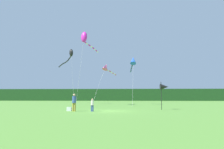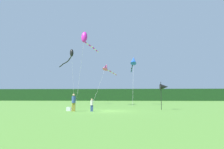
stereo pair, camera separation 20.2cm
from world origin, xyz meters
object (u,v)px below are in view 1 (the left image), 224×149
cooler_box (69,109)px  kite_rainbow (106,68)px  kite_blue (133,61)px  kite_magenta (85,38)px  person_child (92,104)px  person_adult (74,101)px  kite_black (70,55)px  banner_flag_pole (164,87)px

cooler_box → kite_rainbow: bearing=78.5°
kite_blue → kite_magenta: (-7.76, -3.72, 3.13)m
person_child → kite_blue: kite_blue is taller
kite_rainbow → kite_blue: 4.76m
kite_blue → person_child: bearing=-108.9°
person_adult → kite_blue: bearing=64.9°
kite_rainbow → person_adult: bearing=-98.7°
kite_black → kite_blue: bearing=-11.1°
banner_flag_pole → kite_blue: kite_blue is taller
person_adult → kite_black: bearing=106.9°
kite_blue → banner_flag_pole: bearing=-76.6°
cooler_box → kite_rainbow: (2.73, 13.37, 6.19)m
person_adult → kite_black: kite_black is taller
banner_flag_pole → kite_black: kite_black is taller
kite_black → kite_blue: (11.78, -2.31, -1.66)m
banner_flag_pole → person_adult: bearing=-164.2°
banner_flag_pole → kite_black: 21.24m
person_adult → cooler_box: 1.12m
kite_black → kite_rainbow: kite_black is taller
person_child → banner_flag_pole: size_ratio=0.41×
person_child → cooler_box: 2.54m
kite_rainbow → kite_magenta: 6.22m
person_adult → person_child: 1.85m
cooler_box → person_adult: bearing=-40.0°
person_child → kite_black: size_ratio=0.12×
person_adult → kite_rainbow: bearing=81.3°
person_adult → kite_rainbow: 15.05m
kite_blue → cooler_box: bearing=-117.9°
kite_magenta → kite_black: bearing=123.7°
banner_flag_pole → kite_magenta: 15.48m
person_adult → kite_magenta: 14.39m
kite_black → kite_rainbow: size_ratio=1.43×
person_adult → banner_flag_pole: (9.49, 2.69, 1.54)m
kite_rainbow → kite_blue: kite_blue is taller
person_child → kite_blue: bearing=71.1°
banner_flag_pole → kite_rainbow: (-7.37, 11.19, 3.87)m
cooler_box → kite_blue: kite_blue is taller
person_adult → person_child: (1.83, 0.03, -0.27)m
person_adult → kite_black: size_ratio=0.17×
cooler_box → banner_flag_pole: bearing=12.2°
banner_flag_pole → kite_magenta: size_ratio=0.27×
person_child → kite_magenta: kite_magenta is taller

